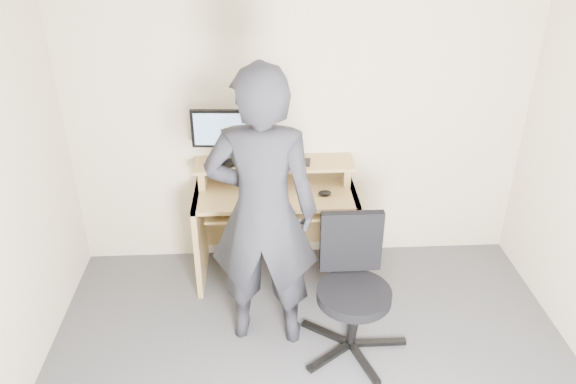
{
  "coord_description": "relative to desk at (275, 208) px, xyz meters",
  "views": [
    {
      "loc": [
        -0.3,
        -2.21,
        2.73
      ],
      "look_at": [
        -0.13,
        1.05,
        0.95
      ],
      "focal_mm": 35.0,
      "sensor_mm": 36.0,
      "label": 1
    }
  ],
  "objects": [
    {
      "name": "back_wall",
      "position": [
        0.2,
        0.22,
        0.7
      ],
      "size": [
        3.5,
        0.02,
        2.5
      ],
      "primitive_type": "cube",
      "color": "beige",
      "rests_on": "ground"
    },
    {
      "name": "desk",
      "position": [
        0.0,
        0.0,
        0.0
      ],
      "size": [
        1.2,
        0.6,
        0.91
      ],
      "color": "tan",
      "rests_on": "ground"
    },
    {
      "name": "monitor",
      "position": [
        -0.38,
        0.06,
        0.62
      ],
      "size": [
        0.45,
        0.13,
        0.43
      ],
      "rotation": [
        0.0,
        0.0,
        -0.06
      ],
      "color": "black",
      "rests_on": "desk"
    },
    {
      "name": "external_drive",
      "position": [
        -0.03,
        0.09,
        0.46
      ],
      "size": [
        0.09,
        0.14,
        0.2
      ],
      "primitive_type": "cube",
      "rotation": [
        0.0,
        0.0,
        -0.18
      ],
      "color": "black",
      "rests_on": "desk"
    },
    {
      "name": "travel_mug",
      "position": [
        0.11,
        0.09,
        0.46
      ],
      "size": [
        0.1,
        0.1,
        0.19
      ],
      "primitive_type": "cylinder",
      "rotation": [
        0.0,
        0.0,
        -0.16
      ],
      "color": "#B7B7BC",
      "rests_on": "desk"
    },
    {
      "name": "smartphone",
      "position": [
        0.23,
        0.05,
        0.37
      ],
      "size": [
        0.09,
        0.14,
        0.01
      ],
      "primitive_type": "cube",
      "rotation": [
        0.0,
        0.0,
        -0.14
      ],
      "color": "black",
      "rests_on": "desk"
    },
    {
      "name": "charger",
      "position": [
        -0.33,
        0.01,
        0.38
      ],
      "size": [
        0.05,
        0.05,
        0.03
      ],
      "primitive_type": "cube",
      "rotation": [
        0.0,
        0.0,
        -0.15
      ],
      "color": "black",
      "rests_on": "desk"
    },
    {
      "name": "headphones",
      "position": [
        -0.19,
        0.16,
        0.37
      ],
      "size": [
        0.19,
        0.18,
        0.06
      ],
      "primitive_type": "torus",
      "rotation": [
        0.26,
        0.0,
        0.22
      ],
      "color": "silver",
      "rests_on": "desk"
    },
    {
      "name": "keyboard",
      "position": [
        -0.08,
        -0.17,
        0.12
      ],
      "size": [
        0.47,
        0.21,
        0.03
      ],
      "primitive_type": "cube",
      "rotation": [
        0.0,
        0.0,
        -0.06
      ],
      "color": "black",
      "rests_on": "desk"
    },
    {
      "name": "mouse",
      "position": [
        0.36,
        -0.18,
        0.22
      ],
      "size": [
        0.11,
        0.09,
        0.04
      ],
      "primitive_type": "ellipsoid",
      "rotation": [
        0.0,
        0.0,
        -0.34
      ],
      "color": "black",
      "rests_on": "desk"
    },
    {
      "name": "office_chair",
      "position": [
        0.47,
        -0.88,
        -0.05
      ],
      "size": [
        0.69,
        0.73,
        0.91
      ],
      "rotation": [
        0.0,
        0.0,
        0.0
      ],
      "color": "black",
      "rests_on": "ground"
    },
    {
      "name": "person",
      "position": [
        -0.1,
        -0.76,
        0.41
      ],
      "size": [
        0.75,
        0.54,
        1.92
      ],
      "primitive_type": "imported",
      "rotation": [
        0.0,
        0.0,
        3.02
      ],
      "color": "black",
      "rests_on": "ground"
    }
  ]
}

